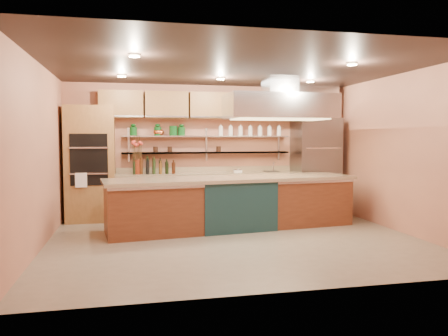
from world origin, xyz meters
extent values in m
cube|color=gray|center=(0.00, 0.00, -0.01)|extent=(6.00, 5.00, 0.02)
cube|color=black|center=(0.00, 0.00, 2.80)|extent=(6.00, 5.00, 0.02)
cube|color=#BE785A|center=(0.00, 2.50, 1.40)|extent=(6.00, 0.04, 2.80)
cube|color=#BE785A|center=(0.00, -2.50, 1.40)|extent=(6.00, 0.04, 2.80)
cube|color=#BE785A|center=(-3.00, 0.00, 1.40)|extent=(0.04, 5.00, 2.80)
cube|color=#BE785A|center=(3.00, 0.00, 1.40)|extent=(0.04, 5.00, 2.80)
cube|color=olive|center=(-2.45, 2.18, 1.15)|extent=(0.95, 0.64, 2.30)
cube|color=slate|center=(2.35, 2.14, 1.05)|extent=(0.95, 0.72, 2.10)
cube|color=tan|center=(-0.05, 2.20, 0.47)|extent=(3.84, 0.64, 0.93)
cube|color=#B3B7BA|center=(-0.05, 2.37, 1.35)|extent=(3.60, 0.26, 0.03)
cube|color=#B3B7BA|center=(-0.05, 2.37, 1.70)|extent=(3.60, 0.26, 0.03)
cube|color=olive|center=(0.00, 2.32, 2.35)|extent=(4.60, 0.36, 0.55)
cube|color=#B3B7BA|center=(1.06, 0.90, 2.25)|extent=(2.00, 1.00, 0.45)
cube|color=#FFE5A5|center=(0.00, 0.20, 2.77)|extent=(4.00, 2.80, 0.02)
cube|color=brown|center=(0.16, 0.90, 0.47)|extent=(4.62, 1.52, 0.95)
cylinder|color=maroon|center=(-1.53, 2.15, 1.08)|extent=(0.19, 0.19, 0.29)
cube|color=black|center=(-1.20, 2.15, 1.08)|extent=(0.94, 0.61, 0.29)
cube|color=white|center=(0.57, 2.15, 0.98)|extent=(0.21, 0.18, 0.10)
cylinder|color=silver|center=(1.41, 2.25, 1.03)|extent=(0.03, 0.03, 0.21)
ellipsoid|color=#D25C30|center=(-1.05, 2.37, 1.79)|extent=(0.21, 0.21, 0.14)
cylinder|color=#0E4416|center=(-0.77, 2.37, 1.82)|extent=(0.20, 0.20, 0.20)
camera|label=1|loc=(-1.68, -6.88, 1.67)|focal=35.00mm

